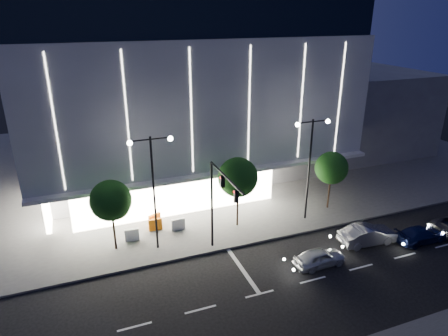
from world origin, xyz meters
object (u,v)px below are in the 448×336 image
(car_lead, at_px, (320,258))
(barrier_a, at_px, (155,220))
(barrier_c, at_px, (155,225))
(street_lamp_east, at_px, (310,155))
(tree_right, at_px, (331,170))
(tree_mid, at_px, (238,179))
(barrier_b, at_px, (132,235))
(car_second, at_px, (368,235))
(traffic_mast, at_px, (219,196))
(car_third, at_px, (421,235))
(barrier_d, at_px, (178,224))
(street_lamp_west, at_px, (153,177))
(tree_left, at_px, (111,202))

(car_lead, xyz_separation_m, barrier_a, (-9.81, 9.71, -0.00))
(car_lead, bearing_deg, barrier_c, 47.03)
(street_lamp_east, bearing_deg, tree_right, 18.63)
(tree_mid, bearing_deg, barrier_b, 175.45)
(car_second, distance_m, barrier_c, 16.96)
(traffic_mast, bearing_deg, car_third, -13.35)
(barrier_a, bearing_deg, barrier_b, -165.13)
(barrier_a, xyz_separation_m, barrier_d, (1.64, -1.49, 0.00))
(car_third, bearing_deg, street_lamp_east, 46.65)
(traffic_mast, bearing_deg, barrier_a, 119.52)
(street_lamp_west, xyz_separation_m, car_lead, (10.32, -6.21, -5.31))
(tree_right, bearing_deg, tree_left, 180.00)
(tree_mid, height_order, barrier_a, tree_mid)
(tree_right, height_order, barrier_c, tree_right)
(car_lead, xyz_separation_m, barrier_c, (-9.94, 8.86, -0.00))
(car_third, xyz_separation_m, barrier_d, (-17.43, 8.37, 0.03))
(street_lamp_east, relative_size, tree_left, 1.57)
(barrier_b, xyz_separation_m, barrier_c, (2.05, 0.94, 0.00))
(barrier_c, bearing_deg, car_second, -26.50)
(tree_left, bearing_deg, traffic_mast, -27.84)
(tree_left, distance_m, car_second, 19.71)
(tree_right, distance_m, barrier_c, 16.05)
(tree_right, relative_size, barrier_a, 5.01)
(barrier_d, bearing_deg, tree_right, -4.19)
(tree_left, xyz_separation_m, car_second, (18.45, -6.09, -3.27))
(car_lead, bearing_deg, traffic_mast, 59.47)
(street_lamp_east, relative_size, barrier_d, 8.18)
(barrier_d, bearing_deg, street_lamp_east, -10.61)
(traffic_mast, relative_size, barrier_a, 6.43)
(barrier_c, relative_size, barrier_d, 1.00)
(street_lamp_west, height_order, car_third, street_lamp_west)
(barrier_b, relative_size, barrier_d, 1.00)
(street_lamp_east, distance_m, tree_right, 3.81)
(tree_left, xyz_separation_m, car_lead, (13.30, -7.23, -3.38))
(street_lamp_west, xyz_separation_m, barrier_d, (2.15, 2.01, -5.31))
(car_second, bearing_deg, barrier_b, 72.39)
(barrier_a, height_order, barrier_b, same)
(tree_left, distance_m, tree_mid, 10.00)
(street_lamp_east, distance_m, barrier_a, 14.02)
(car_third, distance_m, barrier_a, 21.47)
(street_lamp_east, distance_m, barrier_c, 13.94)
(tree_mid, xyz_separation_m, car_second, (8.45, -6.09, -3.57))
(barrier_c, bearing_deg, tree_left, -153.50)
(street_lamp_west, bearing_deg, car_lead, -31.03)
(tree_left, height_order, barrier_c, tree_left)
(tree_left, xyz_separation_m, barrier_b, (1.31, 0.69, -3.38))
(street_lamp_west, xyz_separation_m, car_third, (19.58, -6.36, -5.33))
(street_lamp_east, bearing_deg, car_lead, -113.32)
(car_lead, distance_m, car_third, 9.26)
(barrier_a, height_order, barrier_d, same)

